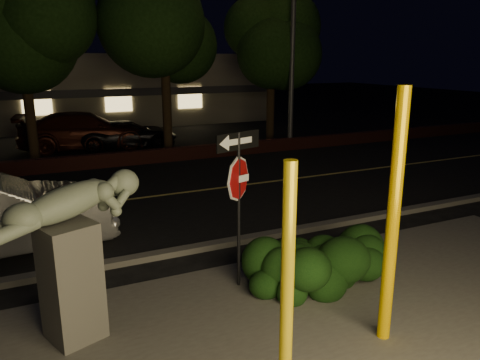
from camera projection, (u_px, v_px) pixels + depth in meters
name	position (u px, v px, depth m)	size (l,w,h in m)	color
ground	(121.00, 174.00, 15.62)	(90.00, 90.00, 0.00)	black
road	(143.00, 198.00, 12.99)	(80.00, 8.00, 0.01)	black
lane_marking	(143.00, 197.00, 12.99)	(80.00, 0.12, 0.01)	#D1B853
curb	(194.00, 249.00, 9.40)	(80.00, 0.25, 0.12)	#4C4944
brick_wall	(113.00, 160.00, 16.69)	(40.00, 0.35, 0.50)	#3F1914
parking_lot	(90.00, 141.00, 21.73)	(40.00, 12.00, 0.01)	black
building	(68.00, 88.00, 28.20)	(22.00, 10.20, 4.00)	#696354
tree_far_c	(163.00, 6.00, 17.66)	(4.80, 4.80, 7.84)	black
tree_far_d	(272.00, 19.00, 20.24)	(4.40, 4.40, 7.42)	black
yellow_pole_left	(287.00, 294.00, 4.83)	(0.14, 0.14, 2.83)	yellow
yellow_pole_right	(393.00, 220.00, 6.09)	(0.17, 0.17, 3.46)	#FFC000
signpost	(239.00, 179.00, 7.52)	(0.86, 0.30, 2.65)	black
sculpture	(70.00, 244.00, 6.20)	(2.07, 1.21, 2.25)	#4C4944
hedge_center	(285.00, 259.00, 7.94)	(1.82, 0.86, 0.95)	black
hedge_right	(309.00, 264.00, 7.68)	(1.51, 0.81, 0.99)	black
hedge_far_right	(355.00, 252.00, 8.10)	(1.51, 0.94, 1.05)	black
parked_car_darkred	(85.00, 131.00, 19.74)	(2.21, 5.43, 1.58)	#3F160E
parked_car_dark	(128.00, 134.00, 20.20)	(1.92, 4.16, 1.16)	black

